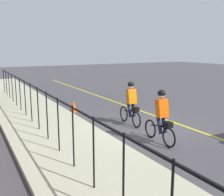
{
  "coord_description": "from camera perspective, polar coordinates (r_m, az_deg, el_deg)",
  "views": [
    {
      "loc": [
        -7.87,
        6.0,
        3.13
      ],
      "look_at": [
        1.82,
        0.52,
        1.0
      ],
      "focal_mm": 41.41,
      "sensor_mm": 36.0,
      "label": 1
    }
  ],
  "objects": [
    {
      "name": "iron_fence",
      "position": [
        9.33,
        -15.22,
        -1.11
      ],
      "size": [
        20.37,
        0.04,
        1.6
      ],
      "color": "black",
      "rests_on": "sidewalk"
    },
    {
      "name": "cyclist_lead",
      "position": [
        8.73,
        10.8,
        -4.09
      ],
      "size": [
        1.71,
        0.38,
        1.83
      ],
      "rotation": [
        0.0,
        0.0,
        -0.06
      ],
      "color": "black",
      "rests_on": "ground"
    },
    {
      "name": "ground_plane",
      "position": [
        10.38,
        7.53,
        -6.81
      ],
      "size": [
        80.0,
        80.0,
        0.0
      ],
      "primitive_type": "plane",
      "color": "#434045"
    },
    {
      "name": "lane_line_centre",
      "position": [
        11.38,
        14.02,
        -5.45
      ],
      "size": [
        36.0,
        0.12,
        0.01
      ],
      "primitive_type": "cube",
      "color": "yellow",
      "rests_on": "ground"
    },
    {
      "name": "traffic_cone_near",
      "position": [
        13.12,
        -8.47,
        -1.8
      ],
      "size": [
        0.36,
        0.36,
        0.58
      ],
      "primitive_type": "cone",
      "color": "#EE4C0A",
      "rests_on": "ground"
    },
    {
      "name": "cyclist_follow",
      "position": [
        10.66,
        4.2,
        -1.21
      ],
      "size": [
        1.71,
        0.38,
        1.83
      ],
      "rotation": [
        0.0,
        0.0,
        -0.06
      ],
      "color": "black",
      "rests_on": "ground"
    },
    {
      "name": "sidewalk",
      "position": [
        8.83,
        -10.64,
        -9.59
      ],
      "size": [
        40.0,
        3.2,
        0.15
      ],
      "primitive_type": "cube",
      "color": "#B2B193",
      "rests_on": "ground"
    }
  ]
}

